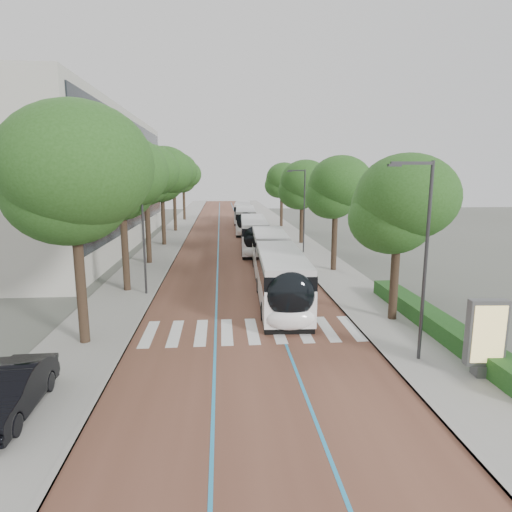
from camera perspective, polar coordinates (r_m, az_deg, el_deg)
The scene contains 22 objects.
ground at distance 20.45m, azimuth -0.87°, elevation -11.00°, with size 160.00×160.00×0.00m, color #51544C.
road at distance 59.46m, azimuth -3.45°, elevation 3.39°, with size 11.00×140.00×0.02m, color brown.
sidewalk_left at distance 59.77m, azimuth -10.67°, elevation 3.31°, with size 4.00×140.00×0.12m, color gray.
sidewalk_right at distance 60.08m, azimuth 3.73°, elevation 3.51°, with size 4.00×140.00×0.12m, color gray.
kerb_left at distance 59.60m, azimuth -8.85°, elevation 3.34°, with size 0.20×140.00×0.14m, color gray.
kerb_right at distance 59.83m, azimuth 1.93°, elevation 3.49°, with size 0.20×140.00×0.14m, color gray.
zebra_crossing at distance 21.39m, azimuth -0.51°, elevation -9.94°, with size 10.55×3.60×0.01m.
lane_line_left at distance 59.44m, azimuth -4.99°, elevation 3.38°, with size 0.12×126.00×0.01m, color #2589BD.
lane_line_right at distance 59.51m, azimuth -1.91°, elevation 3.42°, with size 0.12×126.00×0.01m, color #2589BD.
office_building at distance 50.38m, azimuth -26.24°, elevation 8.98°, with size 18.11×40.00×14.00m.
hedge at distance 22.72m, azimuth 22.94°, elevation -8.24°, with size 1.20×14.00×0.80m, color #184216.
streetlight_near at distance 18.01m, azimuth 21.29°, elevation 1.20°, with size 1.82×0.20×8.00m.
streetlight_far at distance 41.80m, azimuth 6.22°, elevation 6.88°, with size 1.82×0.20×8.00m.
lamp_post_left at distance 27.61m, azimuth -14.79°, elevation 3.18°, with size 0.14×0.14×8.00m, color #323235.
trees_left at distance 43.31m, azimuth -13.19°, elevation 10.09°, with size 6.36×60.94×10.05m.
trees_right at distance 42.89m, azimuth 7.45°, elevation 8.92°, with size 5.53×47.13×8.83m.
lead_bus at distance 28.49m, azimuth 2.61°, elevation -1.33°, with size 3.28×18.48×3.20m.
bus_queued_0 at distance 43.66m, azimuth -0.29°, elevation 2.88°, with size 3.01×12.49×3.20m.
bus_queued_1 at distance 57.66m, azimuth -1.41°, elevation 4.79°, with size 3.07×12.50×3.20m.
bus_queued_2 at distance 70.16m, azimuth -1.77°, elevation 5.84°, with size 3.29×12.53×3.20m.
ad_panel at distance 18.27m, azimuth 28.30°, elevation -9.42°, with size 1.45×0.59×2.97m.
parked_car at distance 16.12m, azimuth -30.07°, elevation -15.38°, with size 1.58×4.53×1.49m, color black.
Camera 1 is at (-1.25, -18.96, 7.56)m, focal length 30.00 mm.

